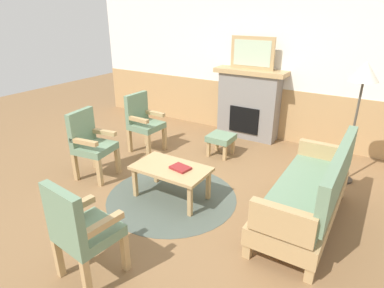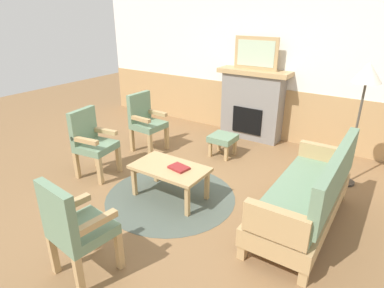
{
  "view_description": "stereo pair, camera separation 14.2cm",
  "coord_description": "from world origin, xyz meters",
  "views": [
    {
      "loc": [
        2.18,
        -3.17,
        2.29
      ],
      "look_at": [
        0.0,
        0.35,
        0.55
      ],
      "focal_mm": 30.39,
      "sensor_mm": 36.0,
      "label": 1
    },
    {
      "loc": [
        2.3,
        -3.09,
        2.29
      ],
      "look_at": [
        0.0,
        0.35,
        0.55
      ],
      "focal_mm": 30.39,
      "sensor_mm": 36.0,
      "label": 2
    }
  ],
  "objects": [
    {
      "name": "ground_plane",
      "position": [
        0.0,
        0.0,
        0.0
      ],
      "size": [
        14.0,
        14.0,
        0.0
      ],
      "primitive_type": "plane",
      "color": "olive"
    },
    {
      "name": "coffee_table",
      "position": [
        0.03,
        -0.2,
        0.39
      ],
      "size": [
        0.96,
        0.56,
        0.44
      ],
      "color": "tan",
      "rests_on": "ground_plane"
    },
    {
      "name": "footstool",
      "position": [
        -0.03,
        1.32,
        0.28
      ],
      "size": [
        0.4,
        0.4,
        0.36
      ],
      "color": "tan",
      "rests_on": "ground_plane"
    },
    {
      "name": "fireplace",
      "position": [
        0.0,
        2.35,
        0.65
      ],
      "size": [
        1.3,
        0.44,
        1.28
      ],
      "color": "gray",
      "rests_on": "ground_plane"
    },
    {
      "name": "armchair_by_window_left",
      "position": [
        -1.27,
        0.82,
        0.54
      ],
      "size": [
        0.5,
        0.5,
        0.98
      ],
      "color": "tan",
      "rests_on": "ground_plane"
    },
    {
      "name": "framed_picture",
      "position": [
        0.0,
        2.35,
        1.56
      ],
      "size": [
        0.8,
        0.04,
        0.56
      ],
      "color": "tan",
      "rests_on": "fireplace"
    },
    {
      "name": "armchair_front_left",
      "position": [
        0.16,
        -1.72,
        0.54
      ],
      "size": [
        0.53,
        0.53,
        0.98
      ],
      "color": "tan",
      "rests_on": "ground_plane"
    },
    {
      "name": "couch",
      "position": [
        1.65,
        0.14,
        0.4
      ],
      "size": [
        0.7,
        1.8,
        0.98
      ],
      "color": "tan",
      "rests_on": "ground_plane"
    },
    {
      "name": "wall_back",
      "position": [
        0.0,
        2.6,
        1.31
      ],
      "size": [
        7.2,
        0.14,
        2.7
      ],
      "color": "white",
      "rests_on": "ground_plane"
    },
    {
      "name": "book_on_table",
      "position": [
        0.16,
        -0.18,
        0.46
      ],
      "size": [
        0.26,
        0.21,
        0.03
      ],
      "primitive_type": "cube",
      "rotation": [
        0.0,
        0.0,
        -0.17
      ],
      "color": "maroon",
      "rests_on": "coffee_table"
    },
    {
      "name": "floor_lamp_by_couch",
      "position": [
        1.87,
        1.46,
        1.45
      ],
      "size": [
        0.36,
        0.36,
        1.68
      ],
      "color": "#332D28",
      "rests_on": "ground_plane"
    },
    {
      "name": "round_rug",
      "position": [
        0.03,
        -0.2,
        0.0
      ],
      "size": [
        1.69,
        1.69,
        0.01
      ],
      "primitive_type": "cylinder",
      "color": "#4C564C",
      "rests_on": "ground_plane"
    },
    {
      "name": "armchair_near_fireplace",
      "position": [
        -1.29,
        -0.31,
        0.54
      ],
      "size": [
        0.54,
        0.54,
        0.98
      ],
      "color": "tan",
      "rests_on": "ground_plane"
    }
  ]
}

